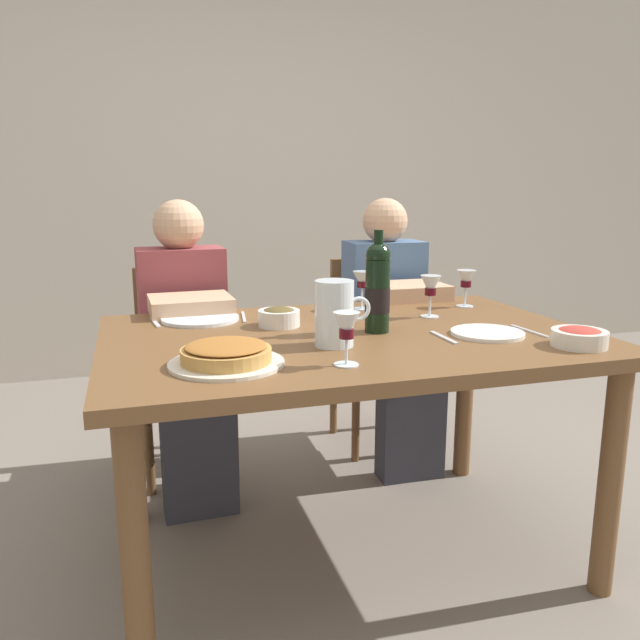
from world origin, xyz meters
The scene contains 22 objects.
ground_plane centered at (0.00, 0.00, 0.00)m, with size 8.00×8.00×0.00m, color slate.
back_wall centered at (0.00, 2.42, 1.40)m, with size 8.00×0.10×2.80m, color beige.
dining_table centered at (0.00, 0.00, 0.67)m, with size 1.50×1.00×0.76m.
wine_bottle centered at (0.09, -0.01, 0.90)m, with size 0.08×0.08×0.32m.
water_pitcher centered at (-0.09, -0.14, 0.84)m, with size 0.17×0.11×0.19m.
baked_tart centered at (-0.42, -0.25, 0.79)m, with size 0.30×0.30×0.06m.
salad_bowl centered at (0.58, -0.35, 0.79)m, with size 0.16×0.16×0.06m.
olive_bowl centered at (-0.18, 0.16, 0.79)m, with size 0.14×0.14×0.06m.
wine_glass_left_diner centered at (0.35, 0.15, 0.86)m, with size 0.07×0.07×0.15m.
wine_glass_right_diner centered at (-0.13, -0.34, 0.86)m, with size 0.07×0.07×0.14m.
wine_glass_centre centered at (0.18, 0.35, 0.86)m, with size 0.07×0.07×0.14m.
wine_glass_spare centered at (0.57, 0.29, 0.86)m, with size 0.07×0.07×0.14m.
dinner_plate_left_setting centered at (0.40, -0.15, 0.77)m, with size 0.22×0.22×0.01m, color white.
dinner_plate_right_setting centered at (-0.42, 0.33, 0.77)m, with size 0.26×0.26×0.01m, color silver.
fork_left_setting centered at (0.25, -0.15, 0.76)m, with size 0.16×0.01×0.01m, color silver.
knife_left_setting centered at (0.55, -0.15, 0.76)m, with size 0.18×0.01×0.01m, color silver.
knife_right_setting centered at (-0.27, 0.33, 0.76)m, with size 0.18×0.01×0.01m, color silver.
spoon_right_setting centered at (-0.57, 0.33, 0.76)m, with size 0.16×0.01×0.01m, color silver.
chair_left centered at (-0.45, 0.87, 0.50)m, with size 0.41×0.41×0.87m.
diner_left centered at (-0.45, 0.63, 0.62)m, with size 0.35×0.51×1.16m.
chair_right centered at (0.45, 0.92, 0.50)m, with size 0.41×0.41×0.87m.
diner_right centered at (0.45, 0.68, 0.62)m, with size 0.34×0.51×1.16m.
Camera 1 is at (-0.64, -1.79, 1.21)m, focal length 35.02 mm.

